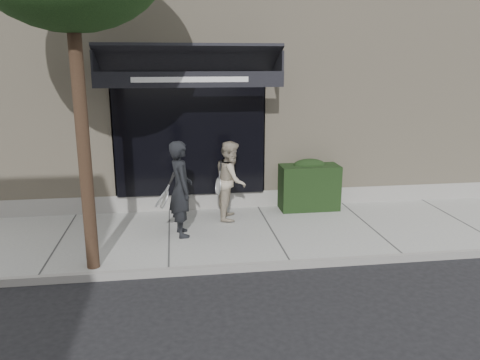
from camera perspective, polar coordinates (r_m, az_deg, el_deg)
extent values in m
plane|color=black|center=(9.34, 3.83, -6.72)|extent=(80.00, 80.00, 0.00)
cube|color=gray|center=(9.32, 3.84, -6.38)|extent=(20.00, 3.00, 0.12)
cube|color=gray|center=(7.92, 6.16, -10.21)|extent=(20.00, 0.10, 0.14)
cube|color=tan|center=(13.67, -0.35, 11.79)|extent=(14.00, 7.00, 5.50)
cube|color=gray|center=(10.84, 2.02, -2.31)|extent=(14.02, 0.42, 0.50)
cube|color=black|center=(10.20, -6.12, 5.50)|extent=(3.20, 0.30, 2.60)
cube|color=gray|center=(10.42, -15.01, 5.28)|extent=(0.08, 0.40, 2.60)
cube|color=gray|center=(10.53, 2.63, 5.83)|extent=(0.08, 0.40, 2.60)
cube|color=gray|center=(10.24, -6.35, 13.05)|extent=(3.36, 0.40, 0.12)
cube|color=black|center=(9.54, -6.25, 14.54)|extent=(3.60, 1.03, 0.55)
cube|color=black|center=(9.04, -6.07, 12.09)|extent=(3.60, 0.05, 0.30)
cube|color=white|center=(9.01, -6.06, 12.08)|extent=(2.20, 0.01, 0.10)
cube|color=black|center=(9.64, -17.18, 13.53)|extent=(0.04, 1.00, 0.45)
cube|color=black|center=(9.76, 4.59, 14.10)|extent=(0.04, 1.00, 0.45)
cube|color=black|center=(10.57, 8.35, -0.81)|extent=(1.30, 0.70, 1.00)
ellipsoid|color=black|center=(10.45, 8.45, 1.84)|extent=(0.71, 0.38, 0.27)
cylinder|color=black|center=(7.42, -18.71, 6.23)|extent=(0.20, 0.20, 4.80)
imported|color=black|center=(8.80, -7.23, -1.08)|extent=(0.55, 0.73, 1.82)
torus|color=silver|center=(8.59, -9.19, -2.29)|extent=(0.20, 0.33, 0.29)
cylinder|color=silver|center=(8.59, -9.19, -2.29)|extent=(0.16, 0.29, 0.25)
cylinder|color=silver|center=(8.59, -9.19, -2.29)|extent=(0.18, 0.06, 0.08)
cylinder|color=black|center=(8.59, -9.19, -2.29)|extent=(0.20, 0.07, 0.10)
torus|color=silver|center=(8.45, -9.64, -2.27)|extent=(0.26, 0.34, 0.27)
cylinder|color=silver|center=(8.45, -9.64, -2.27)|extent=(0.22, 0.30, 0.23)
cylinder|color=silver|center=(8.45, -9.64, -2.27)|extent=(0.16, 0.07, 0.11)
cylinder|color=black|center=(8.45, -9.64, -2.27)|extent=(0.19, 0.08, 0.13)
imported|color=#B4A790|center=(9.73, -1.10, -0.01)|extent=(0.75, 0.90, 1.65)
torus|color=silver|center=(9.37, -2.69, -0.76)|extent=(0.13, 0.31, 0.30)
cylinder|color=silver|center=(9.37, -2.69, -0.76)|extent=(0.10, 0.27, 0.27)
cylinder|color=silver|center=(9.37, -2.69, -0.76)|extent=(0.18, 0.06, 0.04)
cylinder|color=black|center=(9.37, -2.69, -0.76)|extent=(0.20, 0.07, 0.06)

